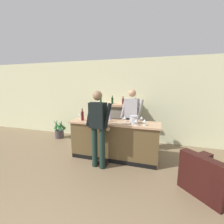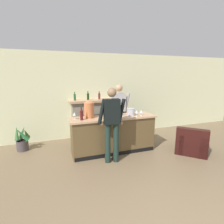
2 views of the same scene
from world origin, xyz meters
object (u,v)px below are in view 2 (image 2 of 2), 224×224
person_customer (112,122)px  wine_glass_near_bucket (74,114)px  wine_bottle_merlot_tall (82,114)px  armchair_black (192,143)px  person_bartender (119,111)px  wine_glass_back_row (137,112)px  potted_plant_corner (22,140)px  ice_bucket_steel (131,112)px  wine_bottle_riesling_slim (106,113)px  wine_glass_mid_counter (122,111)px  wine_glass_front_left (141,112)px  wine_bottle_chardonnay_pale (106,110)px  fireplace_stone (94,119)px  wine_glass_by_dispenser (134,110)px  copper_dispenser (89,109)px

person_customer → wine_glass_near_bucket: size_ratio=9.67×
wine_bottle_merlot_tall → armchair_black: bearing=-13.2°
person_bartender → wine_glass_back_row: bearing=-72.4°
armchair_black → potted_plant_corner: (-4.30, 1.65, 0.04)m
wine_glass_back_row → wine_glass_near_bucket: (-1.58, 0.25, 0.02)m
ice_bucket_steel → wine_bottle_riesling_slim: wine_bottle_riesling_slim is taller
wine_glass_mid_counter → armchair_black: bearing=-25.3°
person_customer → wine_bottle_riesling_slim: bearing=89.8°
armchair_black → wine_bottle_merlot_tall: bearing=166.8°
wine_glass_near_bucket → armchair_black: bearing=-15.2°
person_bartender → wine_glass_front_left: size_ratio=12.01×
armchair_black → person_bartender: size_ratio=0.61×
armchair_black → wine_glass_front_left: wine_glass_front_left is taller
potted_plant_corner → wine_bottle_chardonnay_pale: 2.46m
fireplace_stone → person_customer: person_customer is taller
ice_bucket_steel → person_bartender: bearing=105.1°
wine_bottle_merlot_tall → ice_bucket_steel: bearing=3.0°
person_customer → armchair_black: bearing=-5.7°
wine_glass_by_dispenser → wine_glass_mid_counter: wine_glass_mid_counter is taller
person_customer → wine_glass_back_row: 0.88m
copper_dispenser → wine_glass_front_left: copper_dispenser is taller
potted_plant_corner → wine_bottle_chardonnay_pale: (2.19, -0.76, 0.83)m
person_bartender → wine_bottle_merlot_tall: bearing=-153.7°
wine_glass_by_dispenser → wine_bottle_riesling_slim: bearing=-164.8°
wine_bottle_riesling_slim → copper_dispenser: bearing=152.1°
wine_glass_front_left → wine_glass_back_row: bearing=-158.2°
armchair_black → wine_glass_back_row: wine_glass_back_row is taller
armchair_black → ice_bucket_steel: (-1.46, 0.73, 0.82)m
wine_glass_front_left → copper_dispenser: bearing=170.6°
ice_bucket_steel → wine_bottle_riesling_slim: (-0.72, -0.09, 0.04)m
wine_bottle_riesling_slim → ice_bucket_steel: bearing=6.9°
armchair_black → wine_bottle_riesling_slim: 2.44m
armchair_black → wine_bottle_chardonnay_pale: size_ratio=3.23×
wine_bottle_merlot_tall → person_customer: bearing=-35.4°
person_customer → wine_bottle_chardonnay_pale: (0.07, 0.68, 0.14)m
copper_dispenser → wine_bottle_merlot_tall: bearing=-140.1°
fireplace_stone → person_customer: bearing=-89.7°
potted_plant_corner → wine_glass_near_bucket: (1.34, -0.85, 0.81)m
person_customer → wine_bottle_merlot_tall: bearing=144.6°
wine_bottle_chardonnay_pale → wine_glass_mid_counter: size_ratio=2.01×
wine_glass_back_row → potted_plant_corner: bearing=159.4°
ice_bucket_steel → copper_dispenser: bearing=173.8°
copper_dispenser → armchair_black: bearing=-18.3°
person_bartender → wine_glass_by_dispenser: person_bartender is taller
ice_bucket_steel → wine_bottle_chardonnay_pale: (-0.65, 0.16, 0.05)m
armchair_black → wine_glass_front_left: size_ratio=7.28×
copper_dispenser → wine_bottle_chardonnay_pale: 0.47m
wine_glass_back_row → wine_glass_near_bucket: 1.60m
person_customer → wine_glass_back_row: size_ratio=11.23×
wine_bottle_riesling_slim → wine_glass_by_dispenser: bearing=15.2°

